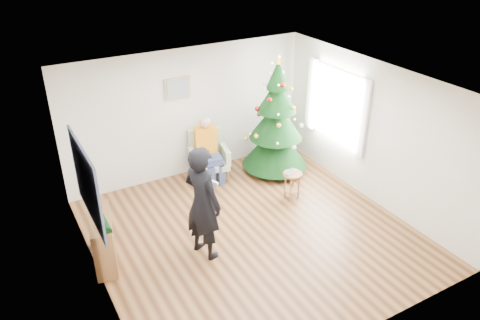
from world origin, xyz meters
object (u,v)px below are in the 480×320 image
stool (292,185)px  standing_man (203,203)px  console (103,239)px  christmas_tree (276,122)px  armchair (209,162)px

stool → standing_man: 2.33m
standing_man → console: standing_man is taller
console → standing_man: bearing=-10.1°
christmas_tree → console: (-3.88, -1.17, -0.69)m
standing_man → armchair: bearing=-46.8°
armchair → standing_man: (-1.12, -2.11, 0.56)m
armchair → console: bearing=-136.0°
standing_man → console: size_ratio=1.86×
armchair → standing_man: size_ratio=0.54×
stool → armchair: 1.78m
christmas_tree → stool: 1.40m
stool → console: bearing=-178.8°
christmas_tree → standing_man: christmas_tree is taller
stool → console: size_ratio=0.53×
armchair → standing_man: 2.46m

